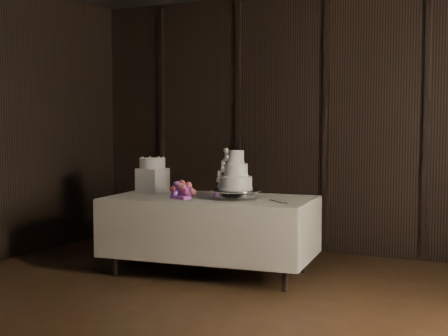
% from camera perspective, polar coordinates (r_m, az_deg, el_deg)
% --- Properties ---
extents(room, '(6.08, 7.08, 3.08)m').
position_cam_1_polar(room, '(4.01, -5.85, 4.45)').
color(room, black).
rests_on(room, ground).
extents(display_table, '(2.10, 1.27, 0.76)m').
position_cam_1_polar(display_table, '(6.13, -1.26, -5.87)').
color(display_table, beige).
rests_on(display_table, ground).
extents(cake_stand, '(0.51, 0.51, 0.09)m').
position_cam_1_polar(cake_stand, '(5.93, 1.08, -2.42)').
color(cake_stand, silver).
rests_on(cake_stand, display_table).
extents(wedding_cake, '(0.36, 0.31, 0.37)m').
position_cam_1_polar(wedding_cake, '(5.91, 0.78, -0.57)').
color(wedding_cake, white).
rests_on(wedding_cake, cake_stand).
extents(bouquet, '(0.40, 0.47, 0.19)m').
position_cam_1_polar(bouquet, '(6.07, -3.82, -2.06)').
color(bouquet, '#B94542').
rests_on(bouquet, display_table).
extents(box_pedestal, '(0.28, 0.28, 0.25)m').
position_cam_1_polar(box_pedestal, '(6.56, -6.55, -1.12)').
color(box_pedestal, white).
rests_on(box_pedestal, display_table).
extents(small_cake, '(0.29, 0.29, 0.11)m').
position_cam_1_polar(small_cake, '(6.54, -6.56, 0.44)').
color(small_cake, white).
rests_on(small_cake, box_pedestal).
extents(cake_knife, '(0.29, 0.27, 0.01)m').
position_cam_1_polar(cake_knife, '(5.70, 4.78, -3.08)').
color(cake_knife, silver).
rests_on(cake_knife, display_table).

